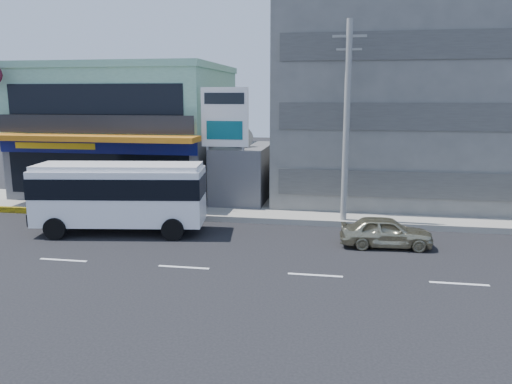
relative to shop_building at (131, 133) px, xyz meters
The scene contains 11 objects.
ground 16.57m from the shop_building, 60.16° to the right, with size 120.00×120.00×0.00m, color black.
sidewalk 14.27m from the shop_building, 18.88° to the right, with size 70.00×5.00×0.30m, color gray.
shop_building is the anchor object (origin of this frame).
concrete_building 18.28m from the shop_building, ahead, with size 16.00×12.00×14.00m, color slate.
gap_structure 8.53m from the shop_building, 13.67° to the right, with size 3.00×6.00×3.50m, color #4A4A4F.
satellite_dish 8.54m from the shop_building, 20.21° to the right, with size 1.50×1.50×0.15m, color slate.
billboard 8.92m from the shop_building, 32.32° to the right, with size 2.60×0.18×6.90m.
utility_pole_near 15.50m from the shop_building, 25.06° to the right, with size 1.60×0.30×10.00m.
minibus 10.51m from the shop_building, 69.89° to the right, with size 8.19×3.68×3.31m.
sedan 18.95m from the shop_building, 32.04° to the right, with size 1.58×3.92×1.34m, color #B2AB88.
motorcycle_rider 9.03m from the shop_building, 96.39° to the right, with size 1.91×1.16×2.31m.
Camera 1 is at (5.80, -17.41, 6.45)m, focal length 35.00 mm.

